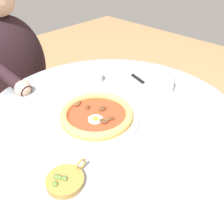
# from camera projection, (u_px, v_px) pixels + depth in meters

# --- Properties ---
(ground_plane) EXTENTS (6.00, 6.00, 0.02)m
(ground_plane) POSITION_uv_depth(u_px,v_px,m) (111.00, 220.00, 1.34)
(ground_plane) COLOR #9E754C
(dining_table) EXTENTS (1.00, 1.00, 0.74)m
(dining_table) POSITION_uv_depth(u_px,v_px,m) (111.00, 142.00, 0.98)
(dining_table) COLOR gray
(dining_table) RESTS_ON ground
(pizza_on_plate) EXTENTS (0.31, 0.31, 0.04)m
(pizza_on_plate) POSITION_uv_depth(u_px,v_px,m) (97.00, 115.00, 0.86)
(pizza_on_plate) COLOR white
(pizza_on_plate) RESTS_ON dining_table
(water_glass) EXTENTS (0.07, 0.07, 0.08)m
(water_glass) POSITION_uv_depth(u_px,v_px,m) (166.00, 84.00, 1.01)
(water_glass) COLOR silver
(water_glass) RESTS_ON dining_table
(steak_knife) EXTENTS (0.21, 0.07, 0.01)m
(steak_knife) POSITION_uv_depth(u_px,v_px,m) (134.00, 76.00, 1.13)
(steak_knife) COLOR silver
(steak_knife) RESTS_ON dining_table
(ramekin_capers) EXTENTS (0.08, 0.08, 0.04)m
(ramekin_capers) POSITION_uv_depth(u_px,v_px,m) (94.00, 77.00, 1.09)
(ramekin_capers) COLOR white
(ramekin_capers) RESTS_ON dining_table
(olive_pan) EXTENTS (0.10, 0.13, 0.04)m
(olive_pan) POSITION_uv_depth(u_px,v_px,m) (65.00, 180.00, 0.64)
(olive_pan) COLOR olive
(olive_pan) RESTS_ON dining_table
(fork_utensil) EXTENTS (0.08, 0.18, 0.00)m
(fork_utensil) POSITION_uv_depth(u_px,v_px,m) (188.00, 116.00, 0.88)
(fork_utensil) COLOR #BCBCC1
(fork_utensil) RESTS_ON dining_table
(diner_person) EXTENTS (0.50, 0.38, 1.15)m
(diner_person) POSITION_uv_depth(u_px,v_px,m) (23.00, 99.00, 1.39)
(diner_person) COLOR #282833
(diner_person) RESTS_ON ground
(cafe_chair_diner) EXTENTS (0.45, 0.45, 0.88)m
(cafe_chair_diner) POSITION_uv_depth(u_px,v_px,m) (9.00, 88.00, 1.46)
(cafe_chair_diner) COLOR beige
(cafe_chair_diner) RESTS_ON ground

